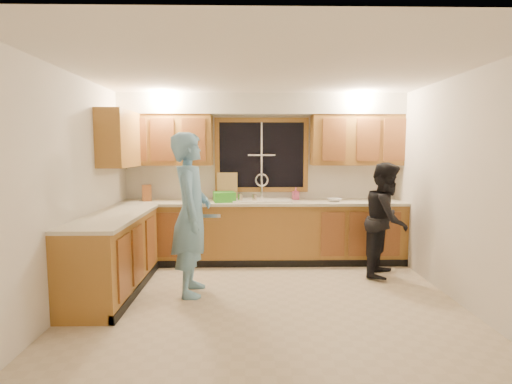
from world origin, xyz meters
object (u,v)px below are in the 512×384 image
at_px(knife_block, 147,193).
at_px(dishwasher, 205,235).
at_px(stove, 95,269).
at_px(soap_bottle, 296,193).
at_px(bowl, 335,200).
at_px(man, 191,214).
at_px(woman, 386,219).
at_px(dish_crate, 224,197).
at_px(sink, 262,205).

bearing_deg(knife_block, dishwasher, -21.93).
relative_size(stove, soap_bottle, 4.84).
distance_m(stove, bowl, 3.40).
distance_m(man, woman, 2.58).
bearing_deg(woman, knife_block, 106.21).
xyz_separation_m(stove, bowl, (2.87, 1.75, 0.49)).
bearing_deg(bowl, soap_bottle, 154.24).
bearing_deg(soap_bottle, dishwasher, -171.52).
distance_m(woman, bowl, 0.86).
xyz_separation_m(stove, knife_block, (0.08, 1.87, 0.59)).
distance_m(dishwasher, woman, 2.60).
bearing_deg(man, dish_crate, -15.41).
bearing_deg(soap_bottle, woman, -38.57).
xyz_separation_m(sink, soap_bottle, (0.52, 0.19, 0.15)).
height_order(woman, knife_block, woman).
height_order(man, knife_block, man).
relative_size(stove, woman, 0.59).
xyz_separation_m(sink, stove, (-1.80, -1.82, -0.41)).
height_order(woman, dish_crate, woman).
height_order(sink, dish_crate, sink).
bearing_deg(sink, man, -123.30).
bearing_deg(woman, dish_crate, 102.45).
xyz_separation_m(stove, dish_crate, (1.24, 1.77, 0.54)).
xyz_separation_m(man, dish_crate, (0.31, 1.26, 0.05)).
bearing_deg(bowl, stove, -148.58).
distance_m(dish_crate, soap_bottle, 1.11).
xyz_separation_m(dishwasher, knife_block, (-0.87, 0.06, 0.63)).
bearing_deg(knife_block, stove, -110.25).
bearing_deg(dish_crate, soap_bottle, 12.79).
relative_size(sink, dish_crate, 2.81).
relative_size(dishwasher, stove, 0.91).
xyz_separation_m(sink, dish_crate, (-0.56, -0.06, 0.13)).
relative_size(dish_crate, soap_bottle, 1.65).
bearing_deg(sink, dishwasher, -179.01).
relative_size(knife_block, bowl, 1.21).
relative_size(woman, knife_block, 6.32).
height_order(knife_block, soap_bottle, knife_block).
bearing_deg(bowl, dish_crate, 179.40).
bearing_deg(bowl, dishwasher, 178.27).
xyz_separation_m(woman, knife_block, (-3.35, 0.74, 0.28)).
xyz_separation_m(knife_block, soap_bottle, (2.24, 0.14, -0.03)).
bearing_deg(dishwasher, stove, -117.69).
bearing_deg(knife_block, soap_bottle, -14.20).
relative_size(stove, dish_crate, 2.94).
bearing_deg(soap_bottle, bowl, -25.76).
height_order(dishwasher, stove, stove).
relative_size(man, bowl, 9.44).
bearing_deg(man, knife_block, 30.24).
bearing_deg(knife_block, dish_crate, -22.92).
bearing_deg(sink, woman, -23.03).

